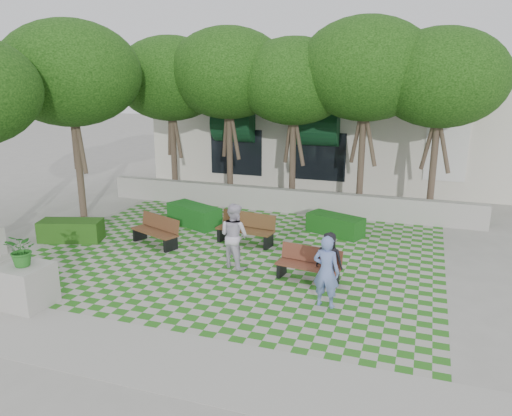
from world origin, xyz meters
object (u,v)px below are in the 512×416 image
at_px(hedge_midleft, 194,215).
at_px(bench_west, 156,231).
at_px(planter_front, 26,277).
at_px(hedge_west, 71,231).
at_px(person_dark, 329,260).
at_px(bench_mid, 246,229).
at_px(bench_east, 309,265).
at_px(person_blue, 326,272).
at_px(person_white, 234,236).
at_px(hedge_midright, 335,225).

bearing_deg(hedge_midleft, bench_west, -95.38).
height_order(bench_west, planter_front, planter_front).
xyz_separation_m(hedge_west, planter_front, (2.16, -4.24, 0.38)).
bearing_deg(hedge_midleft, hedge_west, -136.85).
bearing_deg(person_dark, bench_mid, -33.97).
distance_m(bench_east, hedge_west, 8.11).
bearing_deg(person_blue, person_white, -20.55).
distance_m(bench_west, hedge_midright, 5.98).
relative_size(hedge_midright, person_blue, 1.09).
xyz_separation_m(bench_west, hedge_midright, (5.22, 2.92, -0.11)).
height_order(bench_east, hedge_west, bench_east).
bearing_deg(planter_front, bench_west, 81.99).
relative_size(hedge_midright, hedge_west, 0.96).
distance_m(bench_east, hedge_midright, 4.10).
height_order(hedge_midright, hedge_west, hedge_west).
xyz_separation_m(person_blue, person_dark, (-0.16, 1.16, -0.15)).
bearing_deg(bench_mid, hedge_midright, 43.80).
relative_size(hedge_midright, person_dark, 1.32).
distance_m(planter_front, person_white, 5.37).
height_order(hedge_midright, person_white, person_white).
bearing_deg(person_dark, bench_east, -15.33).
bearing_deg(person_blue, bench_mid, -39.14).
bearing_deg(hedge_west, person_dark, -5.32).
bearing_deg(bench_east, hedge_west, -175.74).
xyz_separation_m(bench_mid, planter_front, (-3.34, -5.86, 0.25)).
relative_size(bench_east, bench_mid, 0.90).
distance_m(hedge_midright, planter_front, 9.72).
bearing_deg(bench_east, hedge_midright, 99.09).
distance_m(bench_west, hedge_midleft, 2.31).
distance_m(bench_mid, bench_west, 2.87).
relative_size(bench_east, person_dark, 1.22).
xyz_separation_m(bench_east, hedge_west, (-8.09, 0.61, -0.08)).
bearing_deg(planter_front, person_dark, 27.88).
bearing_deg(bench_west, hedge_midright, 51.54).
height_order(hedge_midleft, planter_front, planter_front).
distance_m(bench_east, person_dark, 0.66).
xyz_separation_m(person_blue, person_white, (-2.93, 1.61, 0.05)).
bearing_deg(person_blue, planter_front, 27.09).
height_order(bench_east, hedge_midright, bench_east).
xyz_separation_m(bench_mid, person_blue, (3.31, -3.59, 0.40)).
bearing_deg(hedge_west, bench_west, 11.26).
bearing_deg(hedge_midleft, hedge_midright, 7.06).
height_order(bench_west, hedge_midright, bench_west).
distance_m(bench_west, person_blue, 6.50).
bearing_deg(person_dark, hedge_midleft, -29.51).
distance_m(bench_mid, person_white, 2.06).
bearing_deg(planter_front, hedge_west, 117.03).
relative_size(hedge_midleft, planter_front, 1.17).
bearing_deg(hedge_west, hedge_midleft, 43.15).
bearing_deg(hedge_west, planter_front, -62.97).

